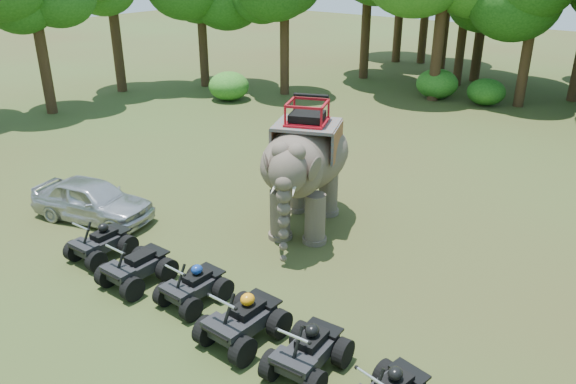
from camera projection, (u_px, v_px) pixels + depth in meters
name	position (u px, v px, depth m)	size (l,w,h in m)	color
ground	(260.00, 273.00, 14.68)	(110.00, 110.00, 0.00)	#47381E
elephant	(306.00, 165.00, 16.45)	(2.06, 4.67, 3.93)	#4E4139
parked_car	(92.00, 200.00, 17.32)	(1.57, 3.91, 1.33)	silver
atv_0	(100.00, 238.00, 15.19)	(1.18, 1.62, 1.20)	black
atv_1	(136.00, 261.00, 14.00)	(1.24, 1.69, 1.26)	black
atv_2	(193.00, 281.00, 13.24)	(1.16, 1.58, 1.17)	black
atv_3	(243.00, 314.00, 11.92)	(1.31, 1.80, 1.33)	black
atv_4	(308.00, 345.00, 11.03)	(1.24, 1.70, 1.26)	black
tree_0	(531.00, 29.00, 28.54)	(5.62, 5.62, 8.03)	#195114
tree_21	(39.00, 35.00, 27.35)	(5.49, 5.49, 7.84)	#195114
tree_22	(113.00, 13.00, 31.56)	(6.22, 6.22, 8.88)	#195114
tree_23	(202.00, 22.00, 33.04)	(5.31, 5.31, 7.59)	#195114
tree_24	(285.00, 29.00, 31.22)	(5.13, 5.13, 7.32)	#195114
tree_25	(367.00, 3.00, 34.86)	(6.50, 6.50, 9.29)	#195114
tree_26	(442.00, 9.00, 29.45)	(6.78, 6.78, 9.68)	#195114
tree_30	(464.00, 23.00, 33.25)	(5.24, 5.24, 7.48)	#195114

